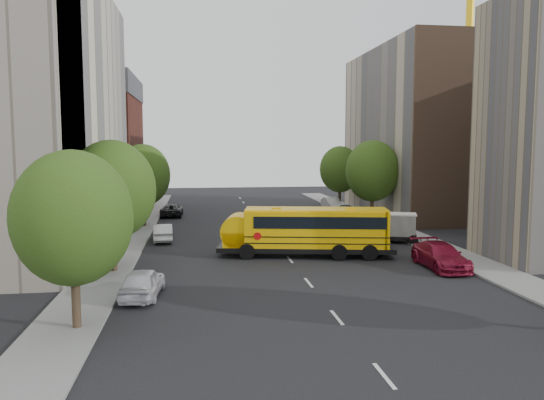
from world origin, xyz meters
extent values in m
plane|color=black|center=(0.00, 0.00, 0.00)|extent=(120.00, 120.00, 0.00)
cube|color=slate|center=(-11.50, 5.00, 0.06)|extent=(3.00, 80.00, 0.12)
cube|color=slate|center=(11.50, 5.00, 0.06)|extent=(3.00, 80.00, 0.12)
cube|color=silver|center=(0.00, 10.00, 0.01)|extent=(0.15, 64.00, 0.01)
cube|color=beige|center=(-18.00, 6.00, 10.00)|extent=(10.00, 26.00, 20.00)
cube|color=maroon|center=(-18.00, 28.00, 6.50)|extent=(10.00, 15.00, 13.00)
cube|color=#BCAB92|center=(18.00, 20.00, 9.00)|extent=(10.00, 22.00, 18.00)
cube|color=brown|center=(18.00, 9.00, 9.00)|extent=(10.10, 0.30, 18.00)
cylinder|color=yellow|center=(28.00, 28.00, 17.50)|extent=(1.00, 1.00, 35.00)
cylinder|color=#38281C|center=(-11.00, -14.00, 1.35)|extent=(0.36, 0.36, 2.70)
ellipsoid|color=#264311|center=(-11.00, -14.00, 4.65)|extent=(4.80, 4.80, 5.52)
cylinder|color=#38281C|center=(-11.00, -4.00, 1.44)|extent=(0.36, 0.36, 2.88)
ellipsoid|color=#264311|center=(-11.00, -4.00, 4.96)|extent=(5.12, 5.12, 5.89)
cylinder|color=#38281C|center=(-11.00, 14.00, 1.40)|extent=(0.36, 0.36, 2.81)
ellipsoid|color=#264311|center=(-11.00, 14.00, 4.84)|extent=(4.99, 4.99, 5.74)
cylinder|color=#38281C|center=(11.00, 14.00, 1.48)|extent=(0.36, 0.36, 2.95)
ellipsoid|color=#264311|center=(11.00, 14.00, 5.08)|extent=(5.25, 5.25, 6.04)
cylinder|color=#38281C|center=(11.00, 26.00, 1.37)|extent=(0.36, 0.36, 2.74)
ellipsoid|color=#264311|center=(11.00, 26.00, 4.71)|extent=(4.86, 4.86, 5.59)
cube|color=black|center=(1.26, -0.99, 0.59)|extent=(12.22, 4.87, 0.32)
cube|color=#FFBC05|center=(1.99, -1.13, 1.97)|extent=(9.91, 4.39, 2.45)
cube|color=#FFBC05|center=(-3.55, -0.09, 1.22)|extent=(2.34, 2.76, 1.06)
cube|color=black|center=(-2.45, -0.29, 2.50)|extent=(0.98, 2.51, 1.28)
cube|color=#FFBC05|center=(1.99, -1.13, 3.22)|extent=(9.87, 4.18, 0.15)
cube|color=black|center=(2.20, -1.17, 2.50)|extent=(9.08, 4.29, 0.80)
cube|color=black|center=(1.99, -1.13, 1.12)|extent=(9.92, 4.45, 0.06)
cube|color=black|center=(1.99, -1.13, 1.54)|extent=(9.92, 4.45, 0.06)
cube|color=#FFBC05|center=(6.75, -2.03, 1.97)|extent=(0.65, 2.65, 2.45)
cube|color=#FFBC05|center=(-0.83, -0.60, 3.32)|extent=(0.75, 0.75, 0.11)
cube|color=#FFBC05|center=(4.40, -1.58, 3.32)|extent=(0.75, 0.75, 0.11)
cylinder|color=#FFBC05|center=(-3.55, -0.09, 1.76)|extent=(2.65, 2.82, 2.24)
cylinder|color=red|center=(-2.35, -1.78, 1.60)|extent=(0.53, 0.14, 0.53)
cylinder|color=black|center=(-3.07, -1.53, 0.53)|extent=(1.11, 0.51, 1.06)
cylinder|color=black|center=(-2.57, 1.08, 0.53)|extent=(1.11, 0.51, 1.06)
cylinder|color=black|center=(3.32, -2.73, 0.53)|extent=(1.11, 0.51, 1.06)
cylinder|color=black|center=(3.81, -0.12, 0.53)|extent=(1.11, 0.51, 1.06)
cylinder|color=black|center=(5.41, -3.13, 0.53)|extent=(1.11, 0.51, 1.06)
cylinder|color=black|center=(5.90, -0.51, 0.53)|extent=(1.11, 0.51, 1.06)
cube|color=black|center=(8.27, 3.55, 0.45)|extent=(5.65, 3.43, 0.27)
cube|color=silver|center=(8.69, 3.40, 1.38)|extent=(4.44, 2.94, 1.61)
cube|color=silver|center=(6.41, 4.19, 1.12)|extent=(1.73, 2.01, 1.07)
cube|color=silver|center=(8.69, 3.40, 2.23)|extent=(4.63, 3.09, 0.11)
cylinder|color=black|center=(6.12, 3.34, 0.38)|extent=(0.78, 0.46, 0.75)
cylinder|color=black|center=(6.70, 5.03, 0.38)|extent=(0.78, 0.46, 0.75)
cylinder|color=black|center=(8.15, 2.64, 0.38)|extent=(0.78, 0.46, 0.75)
cylinder|color=black|center=(8.73, 4.33, 0.38)|extent=(0.78, 0.46, 0.75)
cylinder|color=black|center=(10.01, 2.00, 0.38)|extent=(0.78, 0.46, 0.75)
cylinder|color=black|center=(10.59, 3.69, 0.38)|extent=(0.78, 0.46, 0.75)
imported|color=silver|center=(-8.80, -9.58, 0.75)|extent=(2.18, 4.53, 1.49)
imported|color=silver|center=(-8.80, 6.26, 0.68)|extent=(1.75, 4.24, 1.37)
imported|color=black|center=(-8.80, 21.24, 0.67)|extent=(2.35, 4.89, 1.34)
imported|color=maroon|center=(8.80, -5.64, 0.78)|extent=(2.24, 5.39, 1.56)
imported|color=#2D334F|center=(9.60, 17.90, 0.67)|extent=(1.85, 4.03, 1.34)
imported|color=#A4A49F|center=(9.60, 24.22, 0.74)|extent=(1.75, 4.55, 1.48)
camera|label=1|loc=(-5.99, -36.06, 7.55)|focal=35.00mm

